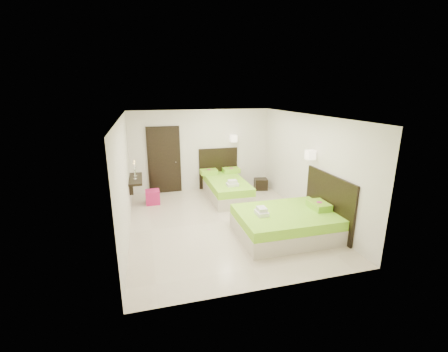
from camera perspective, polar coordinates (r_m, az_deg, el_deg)
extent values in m
plane|color=beige|center=(7.58, -0.14, -8.68)|extent=(5.50, 5.50, 0.00)
cube|color=#BDB6A2|center=(9.16, 0.53, -3.12)|extent=(1.08, 2.16, 0.35)
cube|color=#75C820|center=(9.07, 0.53, -1.44)|extent=(1.07, 2.14, 0.22)
cube|color=black|center=(9.99, -1.10, 1.50)|extent=(1.30, 0.05, 1.35)
cube|color=#84C724|center=(9.69, -2.92, 0.79)|extent=(0.54, 0.37, 0.15)
cylinder|color=#C02D7B|center=(9.67, -2.92, 1.24)|extent=(0.13, 0.13, 0.00)
cube|color=#84C724|center=(9.87, 1.38, 1.09)|extent=(0.54, 0.37, 0.15)
cylinder|color=#C02D7B|center=(9.85, 1.38, 1.53)|extent=(0.13, 0.13, 0.00)
cube|color=silver|center=(8.48, 1.62, -1.62)|extent=(0.32, 0.24, 0.09)
cube|color=silver|center=(8.45, 1.62, -1.06)|extent=(0.24, 0.18, 0.09)
cube|color=beige|center=(9.77, 1.84, 7.16)|extent=(0.19, 0.19, 0.22)
cylinder|color=#2D2116|center=(9.85, 1.70, 7.22)|extent=(0.03, 0.16, 0.03)
cube|color=#BDB6A2|center=(6.99, 11.64, -9.68)|extent=(2.16, 1.62, 0.35)
cube|color=#75C820|center=(6.88, 11.77, -7.57)|extent=(2.14, 1.60, 0.22)
cube|color=black|center=(7.31, 19.26, -4.85)|extent=(0.05, 1.84, 1.35)
cube|color=#84C724|center=(7.20, 17.65, -5.35)|extent=(0.37, 0.54, 0.15)
cylinder|color=#C02D7B|center=(7.17, 17.70, -4.77)|extent=(0.13, 0.13, 0.00)
cube|color=silver|center=(6.59, 7.18, -7.00)|extent=(0.24, 0.32, 0.09)
cube|color=silver|center=(6.55, 7.21, -6.30)|extent=(0.18, 0.24, 0.09)
cube|color=beige|center=(7.51, 16.13, 3.90)|extent=(0.19, 0.19, 0.22)
cylinder|color=#2D2116|center=(7.55, 16.65, 3.93)|extent=(0.16, 0.03, 0.03)
cube|color=black|center=(10.00, 7.02, -1.54)|extent=(0.47, 0.43, 0.36)
cube|color=#A8164F|center=(8.92, -13.43, -3.91)|extent=(0.40, 0.40, 0.40)
cube|color=black|center=(9.63, -11.31, 2.94)|extent=(1.02, 0.06, 2.14)
cube|color=black|center=(9.59, -11.30, 2.89)|extent=(0.88, 0.04, 2.06)
cylinder|color=silver|center=(9.60, -9.18, 2.70)|extent=(0.03, 0.10, 0.03)
cube|color=black|center=(8.59, -16.50, -0.55)|extent=(0.35, 1.20, 0.06)
cube|color=black|center=(8.21, -17.26, -2.47)|extent=(0.10, 0.04, 0.30)
cube|color=black|center=(9.07, -17.11, -0.74)|extent=(0.10, 0.04, 0.30)
cylinder|color=silver|center=(8.44, -16.53, -0.57)|extent=(0.10, 0.10, 0.02)
cylinder|color=silver|center=(8.40, -16.59, 0.22)|extent=(0.02, 0.02, 0.22)
cone|color=silver|center=(8.37, -16.66, 1.08)|extent=(0.07, 0.07, 0.04)
cylinder|color=white|center=(8.35, -16.71, 1.71)|extent=(0.02, 0.02, 0.15)
sphere|color=#FFB23F|center=(8.33, -16.76, 2.29)|extent=(0.02, 0.02, 0.02)
cylinder|color=silver|center=(8.73, -16.50, -0.03)|extent=(0.10, 0.10, 0.02)
cylinder|color=silver|center=(8.69, -16.56, 0.73)|extent=(0.02, 0.02, 0.22)
cone|color=silver|center=(8.66, -16.63, 1.56)|extent=(0.07, 0.07, 0.04)
cylinder|color=white|center=(8.64, -16.68, 2.17)|extent=(0.02, 0.02, 0.15)
sphere|color=#FFB23F|center=(8.62, -16.73, 2.73)|extent=(0.02, 0.02, 0.02)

